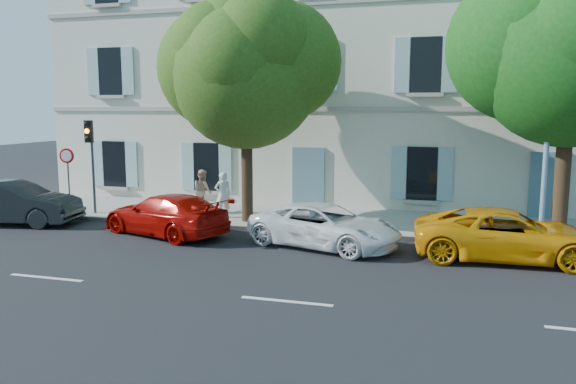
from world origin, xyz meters
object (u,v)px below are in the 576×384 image
(car_white_coupe, at_px, (325,226))
(traffic_light, at_px, (90,146))
(car_dark_sedan, at_px, (13,203))
(road_sign, at_px, (68,166))
(tree_right, at_px, (571,54))
(pedestrian_b, at_px, (203,191))
(street_lamp, at_px, (551,93))
(car_red_coupe, at_px, (165,214))
(car_yellow_supercar, at_px, (508,235))
(pedestrian_a, at_px, (223,195))
(tree_left, at_px, (246,75))

(car_white_coupe, bearing_deg, traffic_light, 94.54)
(car_dark_sedan, distance_m, road_sign, 2.31)
(tree_right, bearing_deg, road_sign, -177.36)
(car_white_coupe, height_order, tree_right, tree_right)
(pedestrian_b, bearing_deg, street_lamp, -143.76)
(car_dark_sedan, bearing_deg, car_red_coupe, -100.27)
(car_yellow_supercar, relative_size, pedestrian_a, 3.00)
(car_dark_sedan, height_order, traffic_light, traffic_light)
(tree_left, bearing_deg, pedestrian_b, 154.40)
(traffic_light, xyz_separation_m, street_lamp, (15.34, -0.26, 1.81))
(car_yellow_supercar, height_order, road_sign, road_sign)
(car_yellow_supercar, height_order, tree_left, tree_left)
(car_white_coupe, height_order, pedestrian_b, pedestrian_b)
(car_white_coupe, distance_m, road_sign, 10.43)
(road_sign, bearing_deg, tree_left, 3.41)
(pedestrian_b, bearing_deg, car_yellow_supercar, -153.87)
(car_white_coupe, xyz_separation_m, car_yellow_supercar, (5.00, -0.04, 0.05))
(tree_right, bearing_deg, pedestrian_b, 176.88)
(car_dark_sedan, relative_size, street_lamp, 0.60)
(car_white_coupe, distance_m, pedestrian_b, 6.35)
(car_yellow_supercar, bearing_deg, tree_left, 71.97)
(road_sign, bearing_deg, tree_right, 2.64)
(car_yellow_supercar, bearing_deg, road_sign, 80.56)
(pedestrian_b, bearing_deg, road_sign, 60.85)
(tree_right, bearing_deg, pedestrian_a, -179.99)
(street_lamp, bearing_deg, car_yellow_supercar, -121.61)
(traffic_light, height_order, pedestrian_a, traffic_light)
(car_red_coupe, relative_size, tree_right, 0.54)
(car_yellow_supercar, xyz_separation_m, pedestrian_b, (-10.40, 3.37, 0.28))
(road_sign, relative_size, pedestrian_b, 1.49)
(tree_right, bearing_deg, car_red_coupe, -168.07)
(traffic_light, bearing_deg, car_white_coupe, -12.25)
(car_white_coupe, distance_m, street_lamp, 7.40)
(traffic_light, relative_size, road_sign, 1.42)
(car_dark_sedan, xyz_separation_m, traffic_light, (1.90, 1.88, 1.89))
(car_red_coupe, xyz_separation_m, road_sign, (-4.92, 1.75, 1.23))
(tree_left, bearing_deg, car_yellow_supercar, -15.82)
(tree_right, bearing_deg, traffic_light, -177.64)
(street_lamp, distance_m, pedestrian_b, 12.12)
(car_yellow_supercar, xyz_separation_m, road_sign, (-15.17, 1.93, 1.21))
(car_yellow_supercar, bearing_deg, street_lamp, -33.81)
(street_lamp, bearing_deg, pedestrian_a, 174.96)
(car_white_coupe, relative_size, pedestrian_a, 2.77)
(tree_right, xyz_separation_m, street_lamp, (-0.61, -0.92, -1.15))
(tree_left, relative_size, traffic_light, 2.24)
(traffic_light, bearing_deg, pedestrian_a, 7.57)
(car_red_coupe, height_order, tree_left, tree_left)
(tree_left, xyz_separation_m, traffic_light, (-5.99, -0.29, -2.48))
(car_white_coupe, xyz_separation_m, street_lamp, (6.09, 1.75, 3.82))
(car_red_coupe, bearing_deg, pedestrian_b, -157.84)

